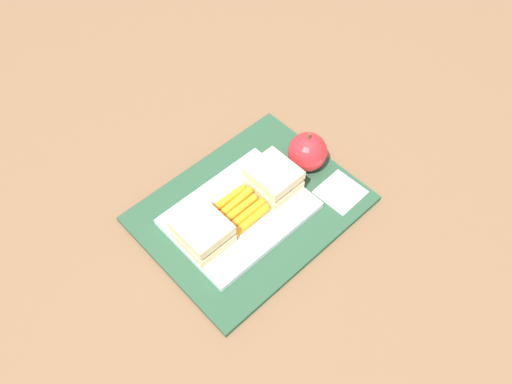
# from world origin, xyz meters

# --- Properties ---
(ground_plane) EXTENTS (2.40, 2.40, 0.00)m
(ground_plane) POSITION_xyz_m (0.00, 0.00, 0.00)
(ground_plane) COLOR brown
(lunchbag_mat) EXTENTS (0.36, 0.28, 0.01)m
(lunchbag_mat) POSITION_xyz_m (0.00, 0.00, 0.01)
(lunchbag_mat) COLOR #284C33
(lunchbag_mat) RESTS_ON ground_plane
(food_tray) EXTENTS (0.23, 0.17, 0.01)m
(food_tray) POSITION_xyz_m (-0.03, 0.00, 0.02)
(food_tray) COLOR white
(food_tray) RESTS_ON lunchbag_mat
(sandwich_half_left) EXTENTS (0.07, 0.08, 0.04)m
(sandwich_half_left) POSITION_xyz_m (-0.10, 0.00, 0.04)
(sandwich_half_left) COLOR #DBC189
(sandwich_half_left) RESTS_ON food_tray
(sandwich_half_right) EXTENTS (0.07, 0.08, 0.04)m
(sandwich_half_right) POSITION_xyz_m (0.05, 0.00, 0.04)
(sandwich_half_right) COLOR #DBC189
(sandwich_half_right) RESTS_ON food_tray
(carrot_sticks_bundle) EXTENTS (0.08, 0.07, 0.02)m
(carrot_sticks_bundle) POSITION_xyz_m (-0.03, -0.00, 0.03)
(carrot_sticks_bundle) COLOR orange
(carrot_sticks_bundle) RESTS_ON food_tray
(apple) EXTENTS (0.07, 0.07, 0.08)m
(apple) POSITION_xyz_m (0.14, 0.00, 0.05)
(apple) COLOR red
(apple) RESTS_ON lunchbag_mat
(paper_napkin) EXTENTS (0.07, 0.07, 0.00)m
(paper_napkin) POSITION_xyz_m (0.14, -0.08, 0.01)
(paper_napkin) COLOR white
(paper_napkin) RESTS_ON lunchbag_mat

